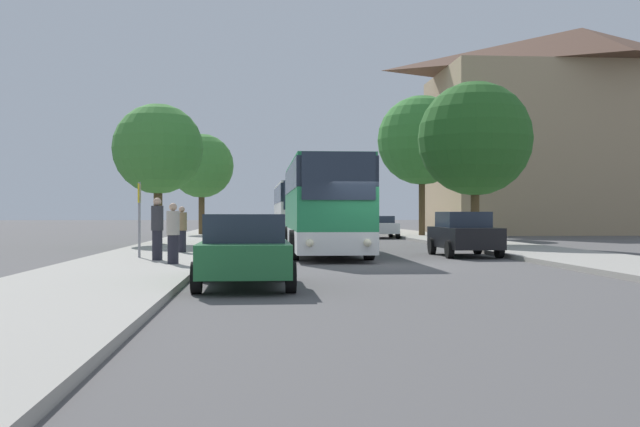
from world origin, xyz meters
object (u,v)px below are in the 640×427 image
(parked_car_right_near, at_px, (464,233))
(bus_stop_sign, at_px, (139,211))
(bus_front, at_px, (323,206))
(pedestrian_waiting_far, at_px, (173,233))
(parked_car_left_curb, at_px, (245,249))
(bus_middle, at_px, (299,210))
(parked_car_right_far, at_px, (379,226))
(tree_right_near, at_px, (475,139))
(tree_left_near, at_px, (158,149))
(tree_right_mid, at_px, (422,140))
(tree_left_far, at_px, (202,166))
(pedestrian_waiting_near, at_px, (157,228))
(pedestrian_walking_back, at_px, (182,229))

(parked_car_right_near, height_order, bus_stop_sign, bus_stop_sign)
(bus_front, bearing_deg, bus_stop_sign, -147.63)
(bus_front, distance_m, pedestrian_waiting_far, 8.50)
(parked_car_left_curb, height_order, pedestrian_waiting_far, pedestrian_waiting_far)
(bus_middle, relative_size, parked_car_right_near, 2.86)
(parked_car_left_curb, height_order, parked_car_right_far, parked_car_left_curb)
(parked_car_right_far, xyz_separation_m, tree_right_near, (2.47, -12.48, 4.24))
(parked_car_right_near, distance_m, tree_left_near, 15.13)
(parked_car_left_curb, bearing_deg, tree_right_mid, 70.81)
(tree_left_far, bearing_deg, tree_left_near, -92.80)
(parked_car_left_curb, xyz_separation_m, tree_left_near, (-4.41, 19.13, 3.70))
(tree_right_mid, bearing_deg, parked_car_right_far, -167.01)
(bus_front, relative_size, tree_left_near, 1.76)
(parked_car_right_near, relative_size, tree_right_mid, 0.46)
(bus_middle, relative_size, parked_car_right_far, 2.61)
(parked_car_right_far, height_order, tree_left_far, tree_left_far)
(bus_stop_sign, relative_size, tree_right_mid, 0.27)
(bus_stop_sign, bearing_deg, parked_car_right_near, 12.42)
(pedestrian_waiting_near, relative_size, pedestrian_waiting_far, 1.11)
(tree_left_far, bearing_deg, tree_right_near, -50.03)
(bus_middle, distance_m, tree_right_near, 12.36)
(bus_middle, distance_m, pedestrian_waiting_near, 21.05)
(pedestrian_waiting_near, height_order, pedestrian_waiting_far, pedestrian_waiting_near)
(pedestrian_waiting_far, xyz_separation_m, tree_left_far, (-1.58, 29.41, 3.70))
(parked_car_right_far, distance_m, pedestrian_waiting_far, 27.23)
(parked_car_right_far, distance_m, bus_stop_sign, 24.96)
(tree_left_near, relative_size, tree_right_near, 0.86)
(tree_right_mid, bearing_deg, bus_front, -112.42)
(bus_front, distance_m, bus_middle, 15.03)
(bus_middle, xyz_separation_m, parked_car_right_near, (5.14, -16.49, -0.89))
(bus_front, height_order, parked_car_left_curb, bus_front)
(pedestrian_waiting_far, bearing_deg, bus_stop_sign, -57.28)
(bus_middle, height_order, bus_stop_sign, bus_middle)
(parked_car_left_curb, height_order, tree_left_far, tree_left_far)
(pedestrian_waiting_far, height_order, pedestrian_walking_back, pedestrian_waiting_far)
(parked_car_right_near, bearing_deg, bus_middle, -73.37)
(parked_car_right_near, height_order, parked_car_right_far, parked_car_right_near)
(pedestrian_waiting_near, distance_m, tree_left_near, 12.93)
(parked_car_right_near, bearing_deg, bus_stop_sign, 11.73)
(tree_left_far, distance_m, tree_right_mid, 14.62)
(bus_front, distance_m, tree_right_near, 10.07)
(pedestrian_waiting_near, height_order, pedestrian_walking_back, pedestrian_waiting_near)
(bus_middle, xyz_separation_m, pedestrian_walking_back, (-4.95, -15.85, -0.74))
(pedestrian_walking_back, bearing_deg, bus_stop_sign, 64.71)
(parked_car_left_curb, distance_m, parked_car_right_near, 13.09)
(parked_car_left_curb, relative_size, pedestrian_waiting_near, 2.27)
(tree_left_near, bearing_deg, pedestrian_walking_back, -76.26)
(pedestrian_walking_back, height_order, tree_right_mid, tree_right_mid)
(tree_left_near, bearing_deg, tree_right_mid, 38.98)
(tree_right_near, bearing_deg, bus_stop_sign, -144.21)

